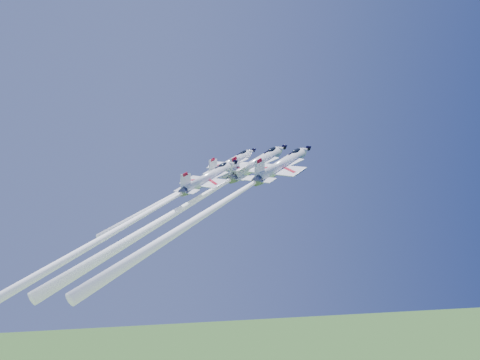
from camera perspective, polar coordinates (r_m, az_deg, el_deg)
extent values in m
cylinder|color=white|center=(105.90, 1.74, 1.73)|extent=(6.86, 7.24, 13.35)
cone|color=white|center=(111.55, 4.33, 3.29)|extent=(3.60, 3.59, 3.41)
cone|color=black|center=(112.90, 4.90, 3.62)|extent=(1.81, 1.81, 1.71)
cone|color=slate|center=(100.99, -0.89, 0.15)|extent=(3.23, 3.18, 2.29)
ellipsoid|color=black|center=(109.28, 3.37, 3.14)|extent=(3.56, 2.91, 2.51)
cube|color=black|center=(107.99, 2.80, 2.96)|extent=(1.18, 0.86, 0.86)
cube|color=white|center=(105.08, 1.31, 1.31)|extent=(9.56, 11.17, 3.30)
cube|color=white|center=(108.68, 2.06, 2.19)|extent=(3.67, 2.93, 1.82)
cube|color=white|center=(106.87, 3.21, 2.09)|extent=(3.67, 2.93, 1.82)
cube|color=white|center=(101.72, -0.48, 0.33)|extent=(5.10, 6.06, 1.75)
cube|color=white|center=(101.32, -0.58, 1.37)|extent=(3.20, 2.51, 4.22)
cube|color=#AB081C|center=(101.05, -0.63, 2.24)|extent=(1.35, 1.00, 1.16)
cube|color=black|center=(106.25, 1.85, 1.21)|extent=(9.18, 5.80, 5.01)
sphere|color=white|center=(100.80, -1.00, 0.08)|extent=(1.25, 1.24, 1.11)
cone|color=white|center=(88.93, -9.86, -5.22)|extent=(15.06, 16.47, 38.77)
cylinder|color=white|center=(104.33, -1.01, 1.79)|extent=(5.25, 5.54, 10.22)
cone|color=white|center=(108.44, 1.13, 3.01)|extent=(2.75, 2.74, 2.61)
cone|color=black|center=(109.43, 1.60, 3.28)|extent=(1.39, 1.38, 1.31)
cone|color=slate|center=(100.72, -3.13, 0.57)|extent=(2.47, 2.43, 1.75)
ellipsoid|color=black|center=(106.79, 0.32, 2.89)|extent=(2.72, 2.23, 1.92)
cube|color=black|center=(105.85, -0.15, 2.75)|extent=(0.90, 0.66, 0.66)
cube|color=white|center=(103.73, -1.37, 1.46)|extent=(7.31, 8.54, 2.53)
cube|color=white|center=(106.43, -0.71, 2.15)|extent=(2.80, 2.24, 1.39)
cube|color=white|center=(104.96, 0.15, 2.07)|extent=(2.80, 2.24, 1.39)
cube|color=white|center=(101.26, -2.81, 0.71)|extent=(3.90, 4.64, 1.34)
cube|color=white|center=(100.97, -2.89, 1.51)|extent=(2.45, 1.92, 3.23)
cube|color=#AB081C|center=(100.77, -2.94, 2.18)|extent=(1.03, 0.77, 0.89)
cube|color=black|center=(104.59, -0.92, 1.38)|extent=(7.03, 4.44, 3.83)
sphere|color=white|center=(100.59, -3.22, 0.52)|extent=(0.96, 0.95, 0.85)
cone|color=white|center=(93.28, -8.54, -2.53)|extent=(9.64, 10.48, 23.90)
cylinder|color=white|center=(95.90, 4.37, 1.54)|extent=(6.40, 6.76, 12.47)
cone|color=white|center=(101.36, 6.90, 3.14)|extent=(3.36, 3.35, 3.18)
cone|color=black|center=(102.67, 7.45, 3.49)|extent=(1.69, 1.69, 1.60)
cone|color=slate|center=(91.12, 1.79, -0.11)|extent=(3.02, 2.96, 2.14)
ellipsoid|color=black|center=(99.17, 5.97, 2.99)|extent=(3.32, 2.72, 2.35)
cube|color=black|center=(97.92, 5.41, 2.80)|extent=(1.10, 0.80, 0.80)
cube|color=white|center=(95.09, 3.95, 1.10)|extent=(8.92, 10.42, 3.08)
cube|color=white|center=(98.51, 4.64, 2.02)|extent=(3.42, 2.73, 1.70)
cube|color=white|center=(96.92, 5.86, 1.91)|extent=(3.42, 2.73, 1.70)
cube|color=white|center=(91.83, 2.19, 0.08)|extent=(4.76, 5.66, 1.63)
cube|color=white|center=(91.44, 2.10, 1.16)|extent=(2.99, 2.34, 3.94)
cube|color=#AB081C|center=(91.19, 2.05, 2.06)|extent=(1.26, 0.94, 1.08)
cube|color=black|center=(96.23, 4.48, 1.00)|extent=(8.57, 5.41, 4.68)
sphere|color=white|center=(90.94, 1.68, -0.17)|extent=(1.17, 1.16, 1.04)
cone|color=white|center=(79.78, -6.68, -5.46)|extent=(13.51, 14.75, 34.49)
cylinder|color=white|center=(94.70, -3.51, 0.20)|extent=(5.58, 5.89, 10.85)
cone|color=white|center=(98.83, -0.92, 1.69)|extent=(2.92, 2.91, 2.77)
cone|color=black|center=(99.83, -0.35, 2.02)|extent=(1.47, 1.47, 1.39)
cone|color=slate|center=(91.13, -6.11, -1.30)|extent=(2.63, 2.58, 1.86)
ellipsoid|color=black|center=(97.14, -1.89, 1.53)|extent=(2.89, 2.37, 2.04)
cube|color=black|center=(96.19, -2.47, 1.34)|extent=(0.96, 0.70, 0.70)
cube|color=white|center=(94.10, -3.94, -0.20)|extent=(7.76, 9.07, 2.68)
cube|color=white|center=(96.88, -3.10, 0.65)|extent=(2.98, 2.38, 1.48)
cube|color=white|center=(95.26, -2.14, 0.54)|extent=(2.98, 2.38, 1.48)
cube|color=white|center=(91.66, -5.71, -1.13)|extent=(4.15, 4.92, 1.42)
cube|color=white|center=(91.31, -5.81, -0.19)|extent=(2.60, 2.04, 3.43)
cube|color=#AB081C|center=(91.07, -5.88, 0.59)|extent=(1.10, 0.81, 0.94)
cube|color=black|center=(94.98, -3.40, -0.27)|extent=(7.46, 4.71, 4.07)
sphere|color=white|center=(91.00, -6.21, -1.36)|extent=(1.02, 1.01, 0.90)
cone|color=white|center=(80.36, -17.85, -7.94)|extent=(15.56, 17.11, 41.64)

